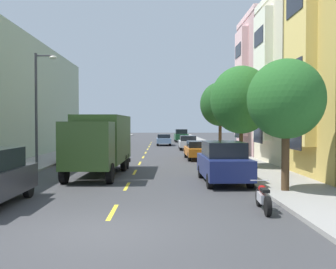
{
  "coord_description": "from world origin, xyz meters",
  "views": [
    {
      "loc": [
        1.54,
        -10.07,
        2.76
      ],
      "look_at": [
        2.1,
        25.0,
        1.79
      ],
      "focal_mm": 41.53,
      "sensor_mm": 36.0,
      "label": 1
    }
  ],
  "objects_px": {
    "parked_suv_forest": "(181,135)",
    "parked_sedan_teal": "(94,147)",
    "street_lamp": "(39,101)",
    "parked_suv_navy": "(223,162)",
    "street_tree_nearest": "(286,99)",
    "parked_wagon_red": "(80,151)",
    "parked_wagon_burgundy": "(117,139)",
    "parked_motorcycle": "(263,198)",
    "parked_sedan_orange": "(198,150)",
    "street_tree_second": "(241,100)",
    "delivery_box_truck": "(101,140)",
    "moving_sky_sedan": "(164,140)",
    "parked_wagon_white": "(188,142)",
    "street_tree_third": "(220,104)"
  },
  "relations": [
    {
      "from": "parked_suv_forest",
      "to": "parked_sedan_teal",
      "type": "bearing_deg",
      "value": -109.61
    },
    {
      "from": "street_lamp",
      "to": "parked_suv_navy",
      "type": "xyz_separation_m",
      "value": [
        10.36,
        -5.7,
        -3.15
      ]
    },
    {
      "from": "street_tree_nearest",
      "to": "street_lamp",
      "type": "distance_m",
      "value": 15.05
    },
    {
      "from": "parked_wagon_red",
      "to": "parked_suv_forest",
      "type": "bearing_deg",
      "value": 74.41
    },
    {
      "from": "street_tree_nearest",
      "to": "parked_suv_forest",
      "type": "relative_size",
      "value": 1.07
    },
    {
      "from": "parked_suv_navy",
      "to": "parked_wagon_burgundy",
      "type": "bearing_deg",
      "value": 104.87
    },
    {
      "from": "parked_sedan_teal",
      "to": "parked_motorcycle",
      "type": "relative_size",
      "value": 2.21
    },
    {
      "from": "parked_wagon_burgundy",
      "to": "parked_wagon_red",
      "type": "bearing_deg",
      "value": -89.68
    },
    {
      "from": "parked_sedan_orange",
      "to": "parked_suv_navy",
      "type": "bearing_deg",
      "value": -89.56
    },
    {
      "from": "street_tree_second",
      "to": "parked_sedan_orange",
      "type": "height_order",
      "value": "street_tree_second"
    },
    {
      "from": "parked_wagon_red",
      "to": "parked_motorcycle",
      "type": "height_order",
      "value": "parked_wagon_red"
    },
    {
      "from": "street_tree_nearest",
      "to": "delivery_box_truck",
      "type": "height_order",
      "value": "street_tree_nearest"
    },
    {
      "from": "parked_suv_forest",
      "to": "parked_sedan_teal",
      "type": "height_order",
      "value": "parked_suv_forest"
    },
    {
      "from": "parked_suv_navy",
      "to": "parked_sedan_teal",
      "type": "height_order",
      "value": "parked_suv_navy"
    },
    {
      "from": "parked_sedan_teal",
      "to": "parked_motorcycle",
      "type": "distance_m",
      "value": 23.84
    },
    {
      "from": "parked_sedan_teal",
      "to": "moving_sky_sedan",
      "type": "xyz_separation_m",
      "value": [
        6.25,
        15.38,
        0.0
      ]
    },
    {
      "from": "street_tree_second",
      "to": "parked_wagon_white",
      "type": "height_order",
      "value": "street_tree_second"
    },
    {
      "from": "parked_sedan_teal",
      "to": "parked_suv_navy",
      "type": "bearing_deg",
      "value": -61.23
    },
    {
      "from": "street_tree_second",
      "to": "parked_suv_navy",
      "type": "height_order",
      "value": "street_tree_second"
    },
    {
      "from": "street_tree_second",
      "to": "parked_wagon_white",
      "type": "xyz_separation_m",
      "value": [
        -2.09,
        17.75,
        -3.42
      ]
    },
    {
      "from": "street_tree_nearest",
      "to": "parked_suv_navy",
      "type": "xyz_separation_m",
      "value": [
        -1.99,
        2.89,
        -2.73
      ]
    },
    {
      "from": "street_tree_nearest",
      "to": "parked_motorcycle",
      "type": "relative_size",
      "value": 2.51
    },
    {
      "from": "delivery_box_truck",
      "to": "parked_motorcycle",
      "type": "relative_size",
      "value": 3.92
    },
    {
      "from": "parked_sedan_orange",
      "to": "moving_sky_sedan",
      "type": "bearing_deg",
      "value": 97.33
    },
    {
      "from": "street_tree_third",
      "to": "delivery_box_truck",
      "type": "height_order",
      "value": "street_tree_third"
    },
    {
      "from": "delivery_box_truck",
      "to": "parked_motorcycle",
      "type": "bearing_deg",
      "value": -53.8
    },
    {
      "from": "street_tree_third",
      "to": "parked_wagon_red",
      "type": "xyz_separation_m",
      "value": [
        -10.7,
        -4.53,
        -3.59
      ]
    },
    {
      "from": "street_tree_nearest",
      "to": "parked_wagon_burgundy",
      "type": "distance_m",
      "value": 37.92
    },
    {
      "from": "delivery_box_truck",
      "to": "parked_wagon_white",
      "type": "distance_m",
      "value": 21.25
    },
    {
      "from": "street_tree_nearest",
      "to": "delivery_box_truck",
      "type": "distance_m",
      "value": 10.31
    },
    {
      "from": "parked_wagon_red",
      "to": "parked_sedan_orange",
      "type": "distance_m",
      "value": 8.91
    },
    {
      "from": "street_tree_second",
      "to": "delivery_box_truck",
      "type": "distance_m",
      "value": 8.91
    },
    {
      "from": "parked_sedan_orange",
      "to": "parked_suv_forest",
      "type": "bearing_deg",
      "value": 89.68
    },
    {
      "from": "street_tree_nearest",
      "to": "parked_sedan_orange",
      "type": "relative_size",
      "value": 1.14
    },
    {
      "from": "parked_suv_navy",
      "to": "parked_sedan_teal",
      "type": "relative_size",
      "value": 1.06
    },
    {
      "from": "moving_sky_sedan",
      "to": "parked_suv_navy",
      "type": "bearing_deg",
      "value": -85.26
    },
    {
      "from": "street_tree_second",
      "to": "parked_sedan_orange",
      "type": "relative_size",
      "value": 1.36
    },
    {
      "from": "parked_wagon_red",
      "to": "moving_sky_sedan",
      "type": "relative_size",
      "value": 1.05
    },
    {
      "from": "street_lamp",
      "to": "parked_suv_forest",
      "type": "relative_size",
      "value": 1.43
    },
    {
      "from": "parked_wagon_red",
      "to": "parked_motorcycle",
      "type": "relative_size",
      "value": 2.29
    },
    {
      "from": "street_tree_second",
      "to": "moving_sky_sedan",
      "type": "bearing_deg",
      "value": 100.09
    },
    {
      "from": "parked_wagon_white",
      "to": "street_tree_second",
      "type": "bearing_deg",
      "value": -83.28
    },
    {
      "from": "parked_sedan_orange",
      "to": "parked_wagon_white",
      "type": "height_order",
      "value": "parked_wagon_white"
    },
    {
      "from": "parked_suv_navy",
      "to": "parked_motorcycle",
      "type": "distance_m",
      "value": 5.89
    },
    {
      "from": "parked_sedan_orange",
      "to": "parked_sedan_teal",
      "type": "relative_size",
      "value": 1.0
    },
    {
      "from": "parked_wagon_red",
      "to": "parked_wagon_burgundy",
      "type": "height_order",
      "value": "same"
    },
    {
      "from": "parked_wagon_red",
      "to": "parked_sedan_teal",
      "type": "relative_size",
      "value": 1.04
    },
    {
      "from": "delivery_box_truck",
      "to": "parked_wagon_red",
      "type": "bearing_deg",
      "value": 110.85
    },
    {
      "from": "street_tree_third",
      "to": "parked_suv_forest",
      "type": "relative_size",
      "value": 1.26
    },
    {
      "from": "street_lamp",
      "to": "moving_sky_sedan",
      "type": "height_order",
      "value": "street_lamp"
    }
  ]
}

